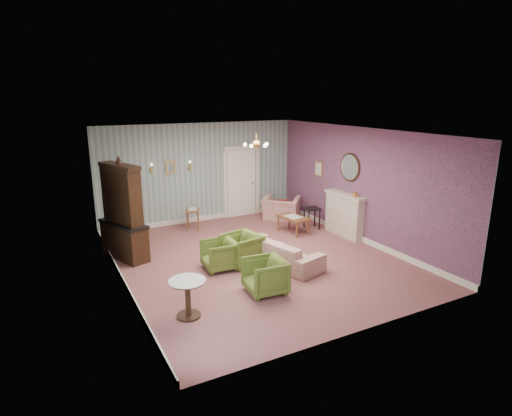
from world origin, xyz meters
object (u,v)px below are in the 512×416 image
fireplace (344,215)px  pedestal_table (188,298)px  wingback_chair (281,205)px  side_table_black (312,218)px  coffee_table (293,225)px  olive_chair_a (265,274)px  sofa_chintz (281,247)px  dresser (122,209)px  olive_chair_c (219,254)px  olive_chair_b (242,248)px

fireplace → pedestal_table: (-5.11, -2.18, -0.24)m
wingback_chair → side_table_black: wingback_chair is taller
fireplace → coffee_table: 1.40m
olive_chair_a → wingback_chair: 4.92m
sofa_chintz → pedestal_table: 2.91m
pedestal_table → sofa_chintz: bearing=26.2°
olive_chair_a → side_table_black: 4.24m
olive_chair_a → side_table_black: size_ratio=1.22×
wingback_chair → pedestal_table: (-4.40, -4.23, -0.12)m
olive_chair_a → wingback_chair: (2.80, 4.04, 0.09)m
olive_chair_a → sofa_chintz: (1.01, 1.09, 0.02)m
olive_chair_a → dresser: size_ratio=0.32×
wingback_chair → dresser: (-4.79, -0.94, 0.70)m
sofa_chintz → side_table_black: (2.10, 1.79, -0.08)m
olive_chair_c → pedestal_table: olive_chair_c is taller
olive_chair_c → coffee_table: size_ratio=0.77×
side_table_black → coffee_table: bearing=-174.3°
olive_chair_a → fireplace: fireplace is taller
wingback_chair → coffee_table: 1.31m
dresser → coffee_table: (4.43, -0.29, -0.93)m
dresser → fireplace: (5.51, -1.11, -0.59)m
dresser → coffee_table: 4.54m
coffee_table → olive_chair_b: bearing=-148.8°
sofa_chintz → dresser: size_ratio=0.85×
olive_chair_c → fireplace: size_ratio=0.50×
wingback_chair → dresser: bearing=52.8°
olive_chair_a → fireplace: 4.04m
dresser → side_table_black: bearing=-22.8°
side_table_black → olive_chair_b: bearing=-154.0°
coffee_table → dresser: bearing=176.3°
sofa_chintz → dresser: (-3.00, 2.01, 0.78)m
fireplace → side_table_black: fireplace is taller
olive_chair_b → wingback_chair: 3.65m
olive_chair_b → dresser: size_ratio=0.33×
sofa_chintz → side_table_black: sofa_chintz is taller
olive_chair_b → sofa_chintz: (0.79, -0.37, 0.00)m
wingback_chair → side_table_black: size_ratio=1.74×
olive_chair_b → pedestal_table: (-1.82, -1.65, -0.05)m
coffee_table → side_table_black: bearing=5.7°
side_table_black → wingback_chair: bearing=104.8°
olive_chair_c → fireplace: fireplace is taller
olive_chair_b → wingback_chair: bearing=123.4°
olive_chair_c → pedestal_table: 2.08m
olive_chair_c → wingback_chair: 4.05m
olive_chair_a → sofa_chintz: 1.49m
fireplace → coffee_table: bearing=142.6°
olive_chair_b → sofa_chintz: bearing=53.2°
wingback_chair → coffee_table: wingback_chair is taller
olive_chair_b → side_table_black: bearing=104.5°
sofa_chintz → olive_chair_c: bearing=59.8°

